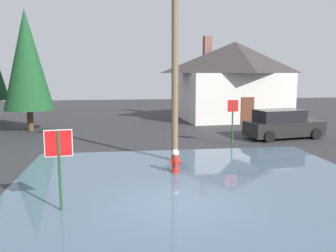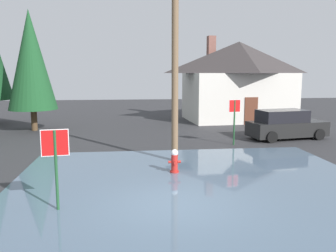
% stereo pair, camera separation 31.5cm
% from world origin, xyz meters
% --- Properties ---
extents(ground_plane, '(80.00, 80.00, 0.10)m').
position_xyz_m(ground_plane, '(0.00, 0.00, -0.05)').
color(ground_plane, '#2D2D30').
extents(flood_puddle, '(12.45, 10.17, 0.05)m').
position_xyz_m(flood_puddle, '(0.91, 2.01, 0.03)').
color(flood_puddle, '#4C6075').
rests_on(flood_puddle, ground).
extents(lane_stop_bar, '(3.91, 0.68, 0.01)m').
position_xyz_m(lane_stop_bar, '(-0.22, -1.86, 0.00)').
color(lane_stop_bar, silver).
rests_on(lane_stop_bar, ground).
extents(stop_sign_near, '(0.73, 0.13, 2.30)m').
position_xyz_m(stop_sign_near, '(-3.23, -0.02, 1.64)').
color(stop_sign_near, '#1E4C28').
rests_on(stop_sign_near, ground).
extents(fire_hydrant, '(0.47, 0.40, 0.94)m').
position_xyz_m(fire_hydrant, '(0.43, 3.26, 0.46)').
color(fire_hydrant, '#AD231E').
rests_on(fire_hydrant, ground).
extents(utility_pole, '(1.60, 0.28, 7.57)m').
position_xyz_m(utility_pole, '(0.67, 5.04, 3.96)').
color(utility_pole, brown).
rests_on(utility_pole, ground).
extents(stop_sign_far, '(0.65, 0.14, 2.39)m').
position_xyz_m(stop_sign_far, '(4.21, 8.18, 1.69)').
color(stop_sign_far, '#1E4C28').
rests_on(stop_sign_far, ground).
extents(house, '(8.91, 6.34, 6.64)m').
position_xyz_m(house, '(7.37, 17.82, 3.20)').
color(house, beige).
rests_on(house, ground).
extents(parked_car, '(4.69, 2.52, 1.68)m').
position_xyz_m(parked_car, '(7.67, 9.59, 0.80)').
color(parked_car, black).
rests_on(parked_car, ground).
extents(pine_tree_mid_left, '(3.09, 3.09, 7.73)m').
position_xyz_m(pine_tree_mid_left, '(-7.45, 14.19, 4.55)').
color(pine_tree_mid_left, '#4C3823').
rests_on(pine_tree_mid_left, ground).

